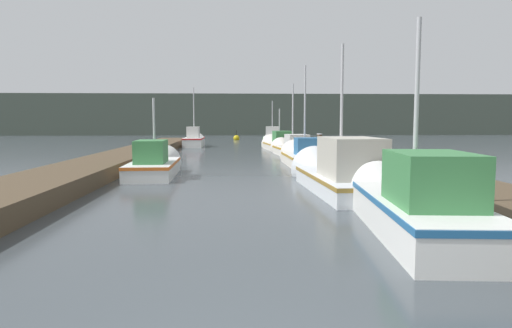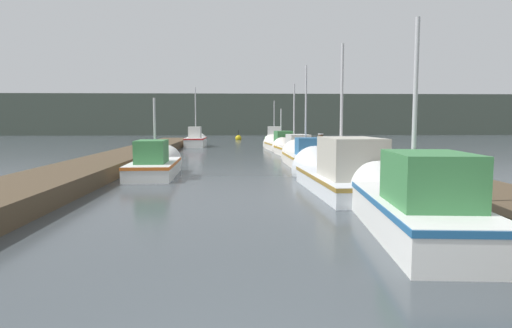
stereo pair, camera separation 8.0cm
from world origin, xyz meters
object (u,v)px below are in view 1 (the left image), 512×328
at_px(fishing_boat_0, 411,203).
at_px(mooring_piling_0, 298,142).
at_px(fishing_boat_1, 336,173).
at_px(fishing_boat_7, 272,138).
at_px(fishing_boat_5, 278,144).
at_px(mooring_piling_1, 319,147).
at_px(fishing_boat_2, 156,164).
at_px(fishing_boat_6, 194,140).
at_px(fishing_boat_4, 291,149).
at_px(fishing_boat_3, 303,156).
at_px(channel_buoy, 236,138).

distance_m(fishing_boat_0, mooring_piling_0, 22.85).
xyz_separation_m(fishing_boat_1, fishing_boat_7, (0.35, 26.83, -0.03)).
bearing_deg(mooring_piling_0, fishing_boat_7, 96.41).
bearing_deg(fishing_boat_5, fishing_boat_7, 82.10).
bearing_deg(mooring_piling_1, fishing_boat_2, -143.48).
distance_m(fishing_boat_5, mooring_piling_1, 8.80).
bearing_deg(fishing_boat_6, fishing_boat_4, -55.83).
relative_size(fishing_boat_3, mooring_piling_0, 4.90).
relative_size(fishing_boat_0, fishing_boat_3, 1.11).
distance_m(fishing_boat_2, fishing_boat_3, 7.12).
distance_m(fishing_boat_3, fishing_boat_7, 19.29).
relative_size(fishing_boat_0, fishing_boat_2, 1.10).
xyz_separation_m(fishing_boat_4, mooring_piling_0, (1.13, 5.24, 0.15)).
bearing_deg(fishing_boat_5, mooring_piling_0, 1.53).
bearing_deg(fishing_boat_6, mooring_piling_1, -60.89).
relative_size(fishing_boat_3, fishing_boat_5, 0.86).
bearing_deg(fishing_boat_0, fishing_boat_2, 129.71).
height_order(fishing_boat_6, mooring_piling_1, fishing_boat_6).
height_order(fishing_boat_0, fishing_boat_7, fishing_boat_0).
xyz_separation_m(fishing_boat_3, fishing_boat_5, (-0.15, 10.02, 0.01)).
distance_m(fishing_boat_4, fishing_boat_6, 11.10).
bearing_deg(fishing_boat_2, fishing_boat_0, -57.01).
bearing_deg(mooring_piling_1, fishing_boat_5, 97.64).
height_order(fishing_boat_3, channel_buoy, fishing_boat_3).
bearing_deg(fishing_boat_2, fishing_boat_4, 53.77).
bearing_deg(mooring_piling_0, fishing_boat_4, -102.19).
bearing_deg(fishing_boat_4, fishing_boat_7, 83.86).
relative_size(fishing_boat_1, mooring_piling_0, 6.20).
relative_size(fishing_boat_1, fishing_boat_3, 1.27).
height_order(mooring_piling_1, channel_buoy, mooring_piling_1).
bearing_deg(fishing_boat_2, fishing_boat_6, 88.84).
bearing_deg(fishing_boat_2, fishing_boat_1, -33.83).
relative_size(fishing_boat_2, fishing_boat_4, 0.79).
distance_m(fishing_boat_2, mooring_piling_0, 15.81).
distance_m(fishing_boat_3, fishing_boat_4, 4.96).
bearing_deg(channel_buoy, mooring_piling_0, -74.93).
height_order(fishing_boat_6, mooring_piling_0, fishing_boat_6).
bearing_deg(fishing_boat_3, fishing_boat_4, 87.56).
bearing_deg(fishing_boat_4, fishing_boat_3, -96.82).
xyz_separation_m(fishing_boat_1, fishing_boat_6, (-6.01, 21.67, 0.03)).
height_order(fishing_boat_5, mooring_piling_1, fishing_boat_5).
bearing_deg(fishing_boat_4, mooring_piling_0, 72.11).
height_order(fishing_boat_7, channel_buoy, fishing_boat_7).
bearing_deg(fishing_boat_3, fishing_boat_1, -92.38).
bearing_deg(mooring_piling_1, fishing_boat_3, -127.82).
height_order(fishing_boat_4, mooring_piling_0, fishing_boat_4).
height_order(fishing_boat_4, mooring_piling_1, fishing_boat_4).
bearing_deg(fishing_boat_7, fishing_boat_5, -87.53).
distance_m(mooring_piling_1, channel_buoy, 24.56).
bearing_deg(fishing_boat_1, mooring_piling_1, 79.81).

